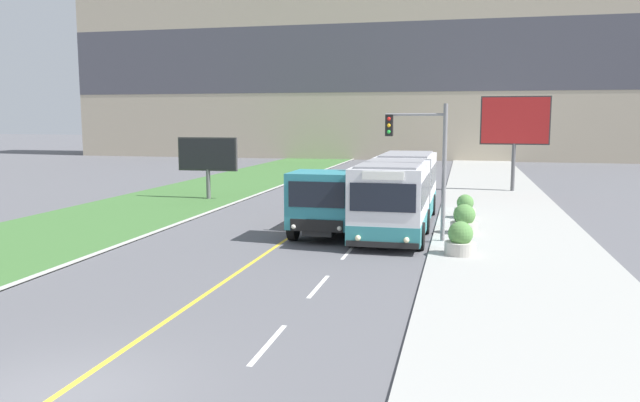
{
  "coord_description": "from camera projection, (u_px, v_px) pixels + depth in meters",
  "views": [
    {
      "loc": [
        6.58,
        -8.64,
        4.64
      ],
      "look_at": [
        1.1,
        15.13,
        1.4
      ],
      "focal_mm": 35.0,
      "sensor_mm": 36.0,
      "label": 1
    }
  ],
  "objects": [
    {
      "name": "ground_plane",
      "position": [
        53.0,
        398.0,
        10.42
      ],
      "size": [
        300.0,
        300.0,
        0.0
      ],
      "primitive_type": "plane",
      "color": "#56565B"
    },
    {
      "name": "lane_marking_centre",
      "position": [
        117.0,
        366.0,
        11.75
      ],
      "size": [
        2.88,
        140.0,
        0.01
      ],
      "color": "gold",
      "rests_on": "ground_plane"
    },
    {
      "name": "apartment_block_background",
      "position": [
        408.0,
        65.0,
        71.73
      ],
      "size": [
        80.0,
        8.04,
        21.5
      ],
      "color": "#BCAD93",
      "rests_on": "ground_plane"
    },
    {
      "name": "city_bus",
      "position": [
        400.0,
        192.0,
        26.67
      ],
      "size": [
        2.7,
        11.82,
        3.0
      ],
      "color": "silver",
      "rests_on": "ground_plane"
    },
    {
      "name": "dump_truck",
      "position": [
        328.0,
        203.0,
        24.57
      ],
      "size": [
        2.56,
        6.69,
        2.63
      ],
      "color": "black",
      "rests_on": "ground_plane"
    },
    {
      "name": "traffic_light_mast",
      "position": [
        425.0,
        154.0,
        23.13
      ],
      "size": [
        2.28,
        0.32,
        5.18
      ],
      "color": "slate",
      "rests_on": "ground_plane"
    },
    {
      "name": "billboard_large",
      "position": [
        515.0,
        123.0,
        38.97
      ],
      "size": [
        4.22,
        0.24,
        6.02
      ],
      "color": "#59595B",
      "rests_on": "ground_plane"
    },
    {
      "name": "billboard_small",
      "position": [
        208.0,
        156.0,
        35.73
      ],
      "size": [
        3.55,
        0.24,
        3.56
      ],
      "color": "#59595B",
      "rests_on": "ground_plane"
    },
    {
      "name": "planter_round_near",
      "position": [
        460.0,
        240.0,
        20.98
      ],
      "size": [
        1.04,
        1.04,
        1.13
      ],
      "color": "#B7B2A8",
      "rests_on": "sidewalk_right"
    },
    {
      "name": "planter_round_second",
      "position": [
        464.0,
        221.0,
        24.83
      ],
      "size": [
        1.08,
        1.08,
        1.18
      ],
      "color": "#B7B2A8",
      "rests_on": "sidewalk_right"
    },
    {
      "name": "planter_round_third",
      "position": [
        465.0,
        208.0,
        28.71
      ],
      "size": [
        0.96,
        0.96,
        1.09
      ],
      "color": "#B7B2A8",
      "rests_on": "sidewalk_right"
    }
  ]
}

